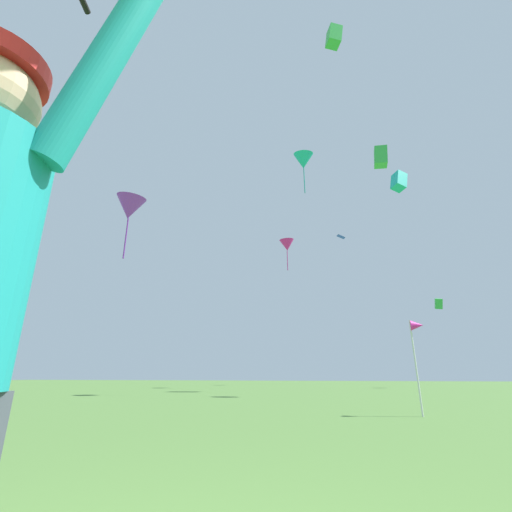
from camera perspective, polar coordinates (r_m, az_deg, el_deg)
distant_kite_green_low_right at (r=29.71m, az=27.48°, el=-6.89°), size 0.56×0.67×0.88m
distant_kite_teal_high_right at (r=18.71m, az=22.13°, el=11.13°), size 0.89×0.90×1.02m
distant_kite_teal_far_center at (r=19.64m, az=7.69°, el=14.97°), size 1.23×1.31×2.45m
distant_kite_green_high_left at (r=18.15m, az=12.50°, el=31.35°), size 0.83×0.73×0.95m
distant_kite_blue_mid_right at (r=36.22m, az=13.65°, el=3.11°), size 1.00×1.07×0.53m
distant_kite_purple_mid_left at (r=15.82m, az=-19.80°, el=7.33°), size 1.84×1.79×2.82m
distant_kite_magenta_low_left at (r=27.50m, az=5.04°, el=1.76°), size 1.22×1.28×2.57m
distant_kite_green_overhead_distant at (r=24.85m, az=19.54°, el=14.87°), size 0.89×0.84×1.33m
marker_flag at (r=9.11m, az=24.58°, el=-11.16°), size 0.30×0.24×2.07m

